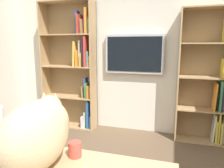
{
  "coord_description": "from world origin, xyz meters",
  "views": [
    {
      "loc": [
        -0.66,
        1.26,
        1.45
      ],
      "look_at": [
        0.03,
        -1.07,
        1.0
      ],
      "focal_mm": 34.16,
      "sensor_mm": 36.0,
      "label": 1
    }
  ],
  "objects": [
    {
      "name": "cat",
      "position": [
        0.07,
        0.29,
        0.96
      ],
      "size": [
        0.33,
        0.62,
        0.4
      ],
      "color": "#D1B284",
      "rests_on": "desk"
    },
    {
      "name": "bookshelf_right",
      "position": [
        0.98,
        -2.07,
        1.1
      ],
      "size": [
        0.94,
        0.28,
        2.15
      ],
      "color": "tan",
      "rests_on": "ground"
    },
    {
      "name": "wall_back",
      "position": [
        0.0,
        -2.23,
        1.35
      ],
      "size": [
        4.52,
        0.06,
        2.7
      ],
      "primitive_type": "cube",
      "color": "silver",
      "rests_on": "ground"
    },
    {
      "name": "wall_mounted_tv",
      "position": [
        -0.03,
        -2.15,
        1.3
      ],
      "size": [
        0.94,
        0.07,
        0.62
      ],
      "color": "#B7B7BC"
    },
    {
      "name": "coffee_mug",
      "position": [
        -0.09,
        0.15,
        0.81
      ],
      "size": [
        0.08,
        0.08,
        0.1
      ],
      "primitive_type": "cylinder",
      "color": "#D84C3F",
      "rests_on": "desk"
    },
    {
      "name": "bookshelf_left",
      "position": [
        -1.19,
        -2.06,
        0.92
      ],
      "size": [
        0.77,
        0.28,
        1.96
      ],
      "color": "tan",
      "rests_on": "ground"
    }
  ]
}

